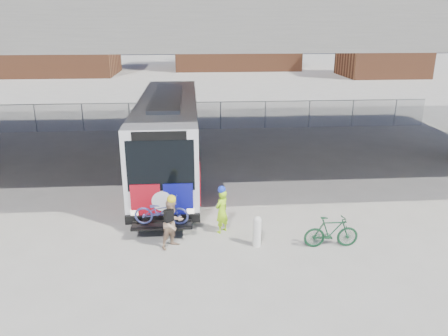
{
  "coord_description": "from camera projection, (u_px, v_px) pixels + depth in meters",
  "views": [
    {
      "loc": [
        -0.94,
        -16.55,
        6.87
      ],
      "look_at": [
        0.24,
        -0.97,
        1.6
      ],
      "focal_mm": 35.0,
      "sensor_mm": 36.0,
      "label": 1
    }
  ],
  "objects": [
    {
      "name": "bike_parked",
      "position": [
        331.0,
        232.0,
        13.83
      ],
      "size": [
        1.76,
        0.52,
        1.05
      ],
      "primitive_type": "imported",
      "rotation": [
        0.0,
        0.0,
        1.56
      ],
      "color": "#144025",
      "rests_on": "ground"
    },
    {
      "name": "overpass",
      "position": [
        210.0,
        29.0,
        19.58
      ],
      "size": [
        40.0,
        16.0,
        7.95
      ],
      "color": "#605E59",
      "rests_on": "ground"
    },
    {
      "name": "brick_buildings",
      "position": [
        205.0,
        32.0,
        61.82
      ],
      "size": [
        54.0,
        22.0,
        12.0
      ],
      "color": "brown",
      "rests_on": "ground"
    },
    {
      "name": "bus",
      "position": [
        169.0,
        130.0,
        20.15
      ],
      "size": [
        2.67,
        12.94,
        3.69
      ],
      "color": "silver",
      "rests_on": "ground"
    },
    {
      "name": "chainlink_fence",
      "position": [
        206.0,
        108.0,
        28.78
      ],
      "size": [
        30.0,
        0.06,
        30.0
      ],
      "color": "gray",
      "rests_on": "ground"
    },
    {
      "name": "ground",
      "position": [
        216.0,
        198.0,
        17.9
      ],
      "size": [
        160.0,
        160.0,
        0.0
      ],
      "primitive_type": "plane",
      "color": "#9E9991",
      "rests_on": "ground"
    },
    {
      "name": "cyclist_hivis",
      "position": [
        222.0,
        210.0,
        14.74
      ],
      "size": [
        0.65,
        0.65,
        1.69
      ],
      "rotation": [
        0.0,
        0.0,
        3.93
      ],
      "color": "#B3FE1A",
      "rests_on": "ground"
    },
    {
      "name": "cyclist_tan",
      "position": [
        172.0,
        223.0,
        13.73
      ],
      "size": [
        1.0,
        0.98,
        1.79
      ],
      "rotation": [
        0.0,
        0.0,
        0.68
      ],
      "color": "tan",
      "rests_on": "ground"
    },
    {
      "name": "bollard",
      "position": [
        257.0,
        230.0,
        13.88
      ],
      "size": [
        0.27,
        0.27,
        1.04
      ],
      "color": "white",
      "rests_on": "ground"
    }
  ]
}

